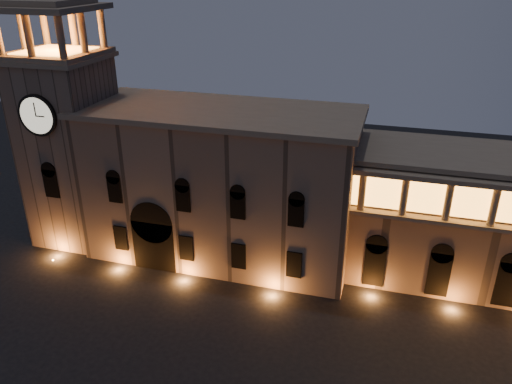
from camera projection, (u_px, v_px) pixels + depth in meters
government_building at (220, 185)px, 56.96m from camera, size 30.80×12.80×17.60m
clock_tower at (70, 142)px, 59.15m from camera, size 9.80×9.80×32.40m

